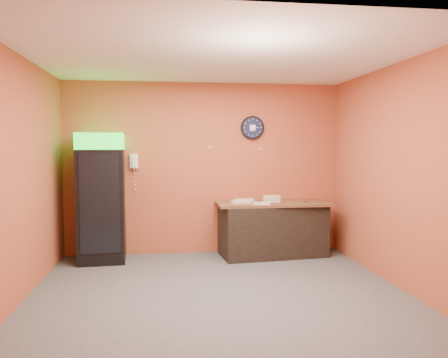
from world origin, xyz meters
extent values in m
plane|color=#47474C|center=(0.00, 0.00, 0.00)|extent=(4.50, 4.50, 0.00)
cube|color=#B14A32|center=(0.00, 2.00, 1.40)|extent=(4.50, 0.02, 2.80)
cube|color=#B14A32|center=(-2.25, 0.00, 1.40)|extent=(0.02, 4.00, 2.80)
cube|color=#B14A32|center=(2.25, 0.00, 1.40)|extent=(0.02, 4.00, 2.80)
cube|color=white|center=(0.00, 0.00, 2.80)|extent=(4.50, 4.00, 0.02)
cube|color=black|center=(-1.60, 1.65, 0.86)|extent=(0.73, 0.73, 1.71)
cube|color=#1BE524|center=(-1.60, 1.65, 1.84)|extent=(0.73, 0.73, 0.24)
cube|color=black|center=(-1.62, 1.30, 0.93)|extent=(0.57, 0.05, 1.47)
cube|color=black|center=(1.08, 1.63, 0.41)|extent=(1.72, 0.90, 0.83)
cylinder|color=black|center=(0.80, 1.98, 2.07)|extent=(0.39, 0.05, 0.39)
cylinder|color=#0F1433|center=(0.80, 1.95, 2.07)|extent=(0.33, 0.01, 0.33)
cube|color=white|center=(0.80, 1.94, 2.07)|extent=(0.09, 0.00, 0.09)
cube|color=white|center=(-1.13, 1.96, 1.53)|extent=(0.13, 0.07, 0.23)
cube|color=white|center=(-1.13, 1.91, 1.53)|extent=(0.05, 0.04, 0.19)
cube|color=brown|center=(1.08, 1.63, 0.85)|extent=(1.81, 0.79, 0.04)
cube|color=beige|center=(1.05, 1.61, 0.90)|extent=(0.27, 0.12, 0.06)
cube|color=beige|center=(1.05, 1.61, 0.95)|extent=(0.27, 0.12, 0.06)
cube|color=silver|center=(0.55, 1.56, 0.89)|extent=(0.32, 0.17, 0.04)
cube|color=silver|center=(0.84, 1.36, 0.89)|extent=(0.27, 0.17, 0.04)
cube|color=silver|center=(0.63, 1.77, 0.89)|extent=(0.33, 0.20, 0.04)
cylinder|color=silver|center=(1.21, 1.66, 0.90)|extent=(0.06, 0.06, 0.06)
camera|label=1|loc=(-0.60, -5.16, 1.76)|focal=35.00mm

